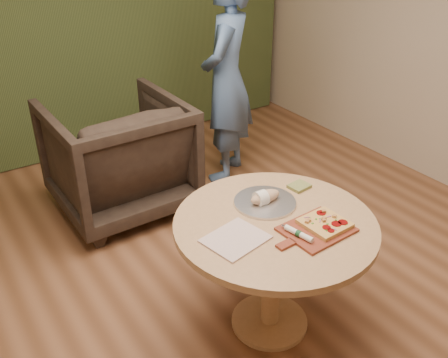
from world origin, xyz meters
name	(u,v)px	position (x,y,z in m)	size (l,w,h in m)	color
room_shell	(253,107)	(0.00, 0.00, 1.40)	(5.04, 6.04, 2.84)	brown
curtain	(62,10)	(0.00, 2.90, 1.40)	(4.80, 0.14, 2.78)	#2F3D1C
pedestal_table	(274,242)	(0.10, -0.09, 0.61)	(1.11, 1.11, 0.75)	tan
pizza_paddle	(315,230)	(0.22, -0.28, 0.76)	(0.45, 0.30, 0.01)	brown
flatbread_pizza	(325,223)	(0.29, -0.28, 0.78)	(0.23, 0.23, 0.04)	#DDAC56
cutlery_roll	(299,234)	(0.10, -0.28, 0.78)	(0.06, 0.20, 0.03)	silver
newspaper	(235,239)	(-0.17, -0.11, 0.76)	(0.30, 0.25, 0.01)	white
serving_tray	(265,202)	(0.17, 0.08, 0.76)	(0.36, 0.36, 0.02)	silver
bread_roll	(264,197)	(0.16, 0.08, 0.79)	(0.19, 0.09, 0.09)	tan
green_packet	(299,186)	(0.45, 0.11, 0.76)	(0.12, 0.10, 0.02)	brown
armchair	(118,151)	(-0.09, 1.65, 0.52)	(1.01, 0.94, 1.04)	black
person_standing	(227,80)	(0.96, 1.65, 0.92)	(0.67, 0.44, 1.83)	#4B6A95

